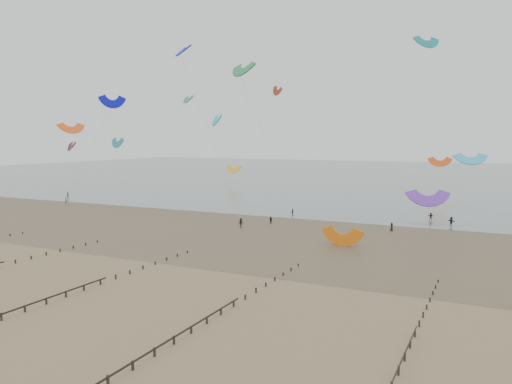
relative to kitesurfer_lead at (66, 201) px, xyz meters
The scene contains 7 objects.
ground 74.74m from the kitesurfer_lead, 38.87° to the right, with size 500.00×500.00×0.00m, color brown.
sea_and_shore 55.54m from the kitesurfer_lead, 13.00° to the right, with size 500.00×665.00×0.03m.
groynes 90.64m from the kitesurfer_lead, 46.68° to the right, with size 72.16×50.16×1.00m.
kitesurfer_lead is the anchor object (origin of this frame).
kitesurfers 76.18m from the kitesurfer_lead, ahead, with size 118.54×27.23×1.88m.
grounded_kite 84.18m from the kitesurfer_lead, 13.40° to the right, with size 5.93×3.11×4.52m, color orange, non-canonical shape.
kites_airborne 68.18m from the kitesurfer_lead, 41.74° to the left, with size 243.32×128.69×41.84m.
Camera 1 is at (45.88, -50.22, 17.16)m, focal length 35.00 mm.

